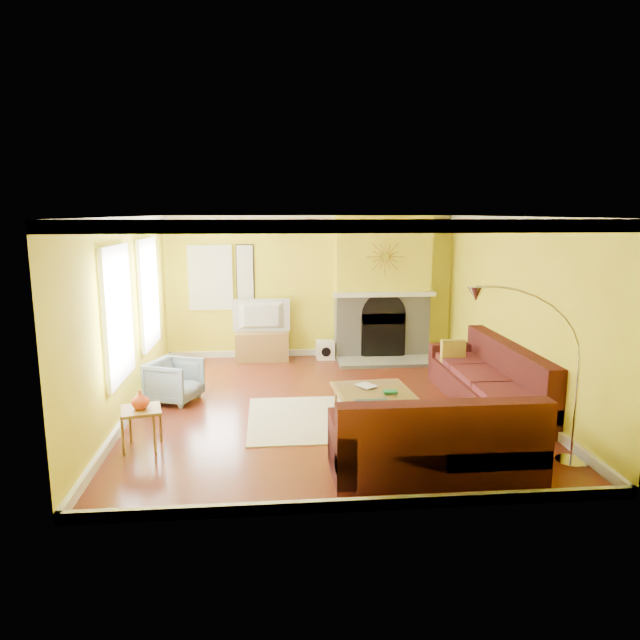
{
  "coord_description": "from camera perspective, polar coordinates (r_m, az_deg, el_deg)",
  "views": [
    {
      "loc": [
        -0.8,
        -7.85,
        2.76
      ],
      "look_at": [
        -0.06,
        0.4,
        1.19
      ],
      "focal_mm": 32.0,
      "sensor_mm": 36.0,
      "label": 1
    }
  ],
  "objects": [
    {
      "name": "hearth",
      "position": [
        10.68,
        6.67,
        -4.15
      ],
      "size": [
        1.8,
        0.7,
        0.06
      ],
      "primitive_type": "cube",
      "color": "gray",
      "rests_on": "floor"
    },
    {
      "name": "window_back",
      "position": [
        10.93,
        -10.91,
        4.18
      ],
      "size": [
        0.82,
        0.06,
        1.22
      ],
      "primitive_type": "cube",
      "color": "white",
      "rests_on": "wall_back"
    },
    {
      "name": "coffee_table",
      "position": [
        7.84,
        5.31,
        -8.37
      ],
      "size": [
        1.08,
        1.08,
        0.4
      ],
      "primitive_type": null,
      "rotation": [
        0.0,
        0.0,
        0.07
      ],
      "color": "white",
      "rests_on": "floor"
    },
    {
      "name": "media_console",
      "position": [
        10.83,
        -5.82,
        -2.62
      ],
      "size": [
        0.99,
        0.44,
        0.54
      ],
      "primitive_type": "cube",
      "color": "olive",
      "rests_on": "floor"
    },
    {
      "name": "sectional_sofa",
      "position": [
        7.77,
        10.79,
        -6.75
      ],
      "size": [
        2.92,
        3.94,
        0.9
      ],
      "primitive_type": null,
      "color": "#451616",
      "rests_on": "floor"
    },
    {
      "name": "subwoofer",
      "position": [
        10.92,
        0.53,
        -3.0
      ],
      "size": [
        0.34,
        0.34,
        0.34
      ],
      "primitive_type": "cube",
      "color": "white",
      "rests_on": "floor"
    },
    {
      "name": "arc_lamp",
      "position": [
        6.52,
        20.22,
        -5.59
      ],
      "size": [
        1.29,
        0.36,
        2.0
      ],
      "primitive_type": null,
      "color": "silver",
      "rests_on": "floor"
    },
    {
      "name": "crown_molding",
      "position": [
        7.89,
        0.7,
        9.86
      ],
      "size": [
        5.5,
        6.0,
        0.12
      ],
      "primitive_type": null,
      "color": "white",
      "rests_on": "ceiling"
    },
    {
      "name": "tv",
      "position": [
        10.71,
        -5.87,
        0.41
      ],
      "size": [
        1.08,
        0.17,
        0.62
      ],
      "primitive_type": "imported",
      "rotation": [
        0.0,
        0.0,
        3.16
      ],
      "color": "black",
      "rests_on": "media_console"
    },
    {
      "name": "book",
      "position": [
        7.85,
        4.11,
        -6.71
      ],
      "size": [
        0.3,
        0.33,
        0.03
      ],
      "primitive_type": "imported",
      "rotation": [
        0.0,
        0.0,
        0.56
      ],
      "color": "white",
      "rests_on": "coffee_table"
    },
    {
      "name": "baseboard",
      "position": [
        8.34,
        0.66,
        -8.16
      ],
      "size": [
        5.5,
        6.0,
        0.12
      ],
      "primitive_type": null,
      "color": "white",
      "rests_on": "floor"
    },
    {
      "name": "wall_back",
      "position": [
        10.98,
        -0.91,
        3.35
      ],
      "size": [
        5.5,
        0.02,
        2.7
      ],
      "primitive_type": "cube",
      "color": "yellow",
      "rests_on": "ground"
    },
    {
      "name": "side_table",
      "position": [
        7.16,
        -17.37,
        -10.32
      ],
      "size": [
        0.54,
        0.54,
        0.49
      ],
      "primitive_type": null,
      "rotation": [
        0.0,
        0.0,
        0.24
      ],
      "color": "olive",
      "rests_on": "floor"
    },
    {
      "name": "wall_front",
      "position": [
        5.1,
        4.12,
        -5.32
      ],
      "size": [
        5.5,
        0.02,
        2.7
      ],
      "primitive_type": "cube",
      "color": "yellow",
      "rests_on": "ground"
    },
    {
      "name": "wall_right",
      "position": [
        8.73,
        19.01,
        0.85
      ],
      "size": [
        0.02,
        6.0,
        2.7
      ],
      "primitive_type": "cube",
      "color": "yellow",
      "rests_on": "ground"
    },
    {
      "name": "wall_art",
      "position": [
        10.89,
        -7.5,
        4.52
      ],
      "size": [
        0.34,
        0.04,
        1.14
      ],
      "primitive_type": "cube",
      "color": "white",
      "rests_on": "wall_back"
    },
    {
      "name": "vase",
      "position": [
        7.04,
        -17.53,
        -7.6
      ],
      "size": [
        0.26,
        0.26,
        0.22
      ],
      "primitive_type": "imported",
      "rotation": [
        0.0,
        0.0,
        0.25
      ],
      "color": "#D54423",
      "rests_on": "side_table"
    },
    {
      "name": "floor",
      "position": [
        8.36,
        0.66,
        -8.61
      ],
      "size": [
        5.5,
        6.0,
        0.02
      ],
      "primitive_type": "cube",
      "color": "maroon",
      "rests_on": "ground"
    },
    {
      "name": "window_left_near",
      "position": [
        9.43,
        -16.85,
        2.59
      ],
      "size": [
        0.06,
        1.22,
        1.72
      ],
      "primitive_type": "cube",
      "color": "white",
      "rests_on": "wall_left"
    },
    {
      "name": "mantel",
      "position": [
        10.73,
        6.48,
        2.58
      ],
      "size": [
        1.92,
        0.22,
        0.08
      ],
      "primitive_type": "cube",
      "color": "white",
      "rests_on": "fireplace"
    },
    {
      "name": "sunburst",
      "position": [
        10.67,
        6.55,
        6.31
      ],
      "size": [
        0.7,
        0.04,
        0.7
      ],
      "primitive_type": null,
      "color": "olive",
      "rests_on": "fireplace"
    },
    {
      "name": "armchair",
      "position": [
        8.71,
        -14.36,
        -5.93
      ],
      "size": [
        0.89,
        0.87,
        0.63
      ],
      "primitive_type": "imported",
      "rotation": [
        0.0,
        0.0,
        1.19
      ],
      "color": "gray",
      "rests_on": "floor"
    },
    {
      "name": "wall_left",
      "position": [
        8.21,
        -18.86,
        0.27
      ],
      "size": [
        0.02,
        6.0,
        2.7
      ],
      "primitive_type": "cube",
      "color": "yellow",
      "rests_on": "ground"
    },
    {
      "name": "fireplace",
      "position": [
        10.95,
        6.24,
        3.27
      ],
      "size": [
        1.8,
        0.4,
        2.7
      ],
      "primitive_type": null,
      "color": "gray",
      "rests_on": "floor"
    },
    {
      "name": "window_left_far",
      "position": [
        7.6,
        -19.68,
        0.57
      ],
      "size": [
        0.06,
        1.22,
        1.72
      ],
      "primitive_type": "cube",
      "color": "white",
      "rests_on": "wall_left"
    },
    {
      "name": "ceiling",
      "position": [
        7.89,
        0.7,
        10.37
      ],
      "size": [
        5.5,
        6.0,
        0.02
      ],
      "primitive_type": "cube",
      "color": "white",
      "rests_on": "ground"
    },
    {
      "name": "rug",
      "position": [
        7.87,
        1.69,
        -9.73
      ],
      "size": [
        2.4,
        1.8,
        0.02
      ],
      "primitive_type": "cube",
      "color": "beige",
      "rests_on": "floor"
    }
  ]
}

